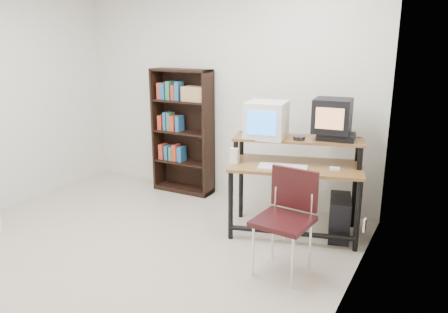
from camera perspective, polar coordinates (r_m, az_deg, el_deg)
The scene contains 16 objects.
floor at distance 4.26m, azimuth -13.95°, elevation -12.76°, with size 4.00×4.00×0.01m, color #C2B3A0.
back_wall at distance 5.44m, azimuth -0.49°, elevation 8.27°, with size 4.00×0.01×2.60m, color silver.
right_wall at distance 2.87m, azimuth 15.29°, elevation 1.30°, with size 0.01×4.00×2.60m, color silver.
computer_desk at distance 4.46m, azimuth 9.36°, elevation -1.44°, with size 1.42×0.98×0.98m.
crt_monitor at distance 4.47m, azimuth 5.58°, elevation 4.79°, with size 0.45×0.45×0.37m.
vcr at distance 4.48m, azimuth 14.43°, elevation 2.50°, with size 0.36×0.26×0.08m, color black.
crt_tv at distance 4.46m, azimuth 13.97°, elevation 5.20°, with size 0.39×0.39×0.34m.
cd_spindle at distance 4.40m, azimuth 9.78°, elevation 2.32°, with size 0.12×0.12×0.05m, color #26262B.
keyboard at distance 4.28m, azimuth 7.67°, elevation -1.51°, with size 0.47×0.21×0.04m, color silver.
mousepad at distance 4.33m, azimuth 14.12°, elevation -1.87°, with size 0.22×0.18×0.01m, color black.
mouse at distance 4.33m, azimuth 14.26°, elevation -1.60°, with size 0.10×0.06×0.03m, color white.
desk_speaker at distance 4.41m, azimuth 1.36°, elevation 0.03°, with size 0.08×0.07×0.17m, color silver.
pc_tower at distance 4.60m, azimuth 14.84°, elevation -7.68°, with size 0.20×0.45×0.42m, color black.
school_chair at distance 3.76m, azimuth 8.27°, elevation -6.97°, with size 0.48×0.48×0.89m.
bookshelf at distance 5.63m, azimuth -5.32°, elevation 3.54°, with size 0.80×0.28×1.59m.
wall_outlet at distance 4.26m, azimuth 17.90°, elevation -8.52°, with size 0.02×0.08×0.12m, color beige.
Camera 1 is at (2.62, -2.72, 1.97)m, focal length 35.00 mm.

